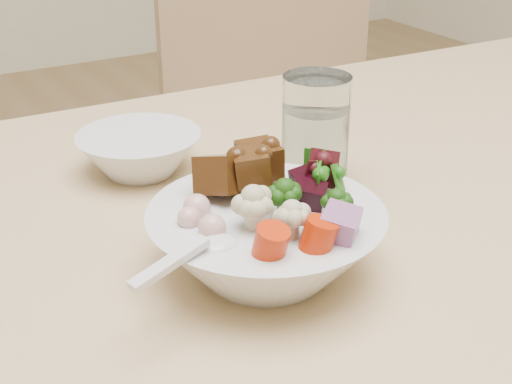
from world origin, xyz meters
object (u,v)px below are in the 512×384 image
water_glass (315,137)px  food_bowl (267,236)px  side_bowl (140,153)px  dining_table (410,244)px  chair_far (291,102)px

water_glass → food_bowl: bearing=-137.4°
water_glass → side_bowl: (-0.14, 0.12, -0.03)m
dining_table → side_bowl: (-0.23, 0.18, 0.09)m
chair_far → water_glass: 0.65m
food_bowl → side_bowl: size_ratio=1.46×
dining_table → food_bowl: 0.24m
water_glass → side_bowl: size_ratio=0.88×
chair_far → side_bowl: size_ratio=7.33×
chair_far → side_bowl: 0.64m
chair_far → water_glass: size_ratio=8.29×
chair_far → food_bowl: chair_far is taller
dining_table → side_bowl: 0.30m
chair_far → water_glass: (-0.32, -0.54, 0.18)m
dining_table → water_glass: 0.16m
food_bowl → water_glass: size_ratio=1.65×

